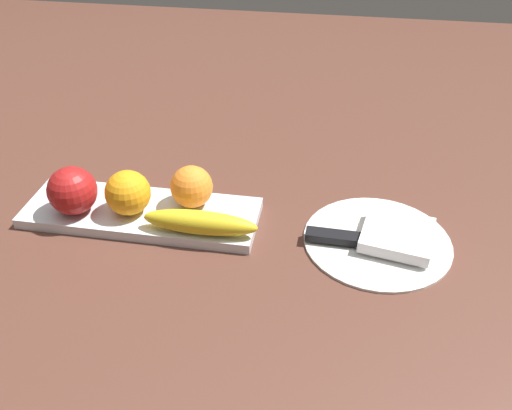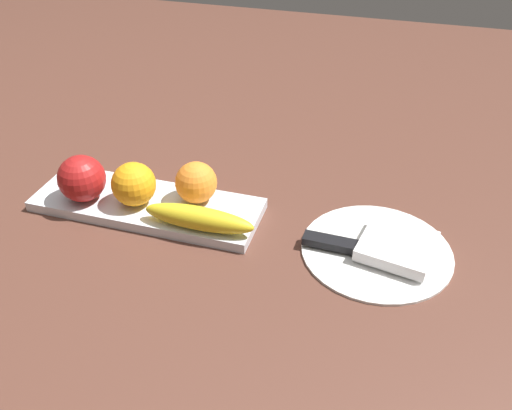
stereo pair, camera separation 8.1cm
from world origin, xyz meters
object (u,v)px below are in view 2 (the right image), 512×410
Objects in this scene: knife at (343,245)px; fruit_tray at (147,205)px; folded_napkin at (397,246)px; apple at (82,178)px; orange_near_banana at (196,183)px; banana at (199,218)px; orange_near_apple at (133,184)px; dinner_plate at (376,249)px.

fruit_tray is at bearing 178.52° from knife.
apple is at bearing -177.52° from folded_napkin.
folded_napkin is at bearing -4.62° from orange_near_banana.
apple is 0.21m from banana.
fruit_tray is 0.05m from orange_near_apple.
orange_near_apple reaches higher than banana.
apple is 0.43× the size of knife.
banana is 0.30m from folded_napkin.
fruit_tray is 4.92× the size of apple.
fruit_tray is at bearing -180.00° from dinner_plate.
folded_napkin is (0.33, -0.03, -0.03)m from orange_near_banana.
banana is 0.98× the size of knife.
apple reaches higher than fruit_tray.
orange_near_banana is (0.18, 0.05, -0.00)m from apple.
folded_napkin is at bearing 8.10° from banana.
orange_near_banana is 0.38× the size of knife.
dinner_plate is at bearing -5.05° from orange_near_banana.
fruit_tray is 0.09m from orange_near_banana.
folded_napkin is at bearing 13.64° from knife.
apple is at bearing -172.22° from orange_near_apple.
orange_near_banana is (0.09, 0.04, -0.00)m from orange_near_apple.
orange_near_apple reaches higher than dinner_plate.
dinner_plate is (0.48, 0.02, -0.05)m from apple.
folded_napkin is 0.57× the size of knife.
orange_near_apple is at bearing -179.68° from knife.
dinner_plate is at bearing 1.48° from orange_near_apple.
dinner_plate is 2.19× the size of folded_napkin.
apple is 1.08× the size of orange_near_apple.
apple is at bearing -177.37° from dinner_plate.
folded_napkin is (0.03, -0.00, 0.01)m from dinner_plate.
orange_near_apple is 0.34m from knife.
apple is at bearing -164.96° from orange_near_banana.
apple is 0.19m from orange_near_banana.
orange_near_apple is at bearing -158.64° from orange_near_banana.
knife is (0.33, -0.02, 0.00)m from fruit_tray.
banana is 0.13m from orange_near_apple.
orange_near_apple reaches higher than fruit_tray.
orange_near_banana is at bearing 174.95° from dinner_plate.
apple is 0.48m from dinner_plate.
fruit_tray is 0.33m from knife.
knife is (0.43, 0.01, -0.04)m from apple.
orange_near_banana is (0.08, 0.03, 0.04)m from fruit_tray.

